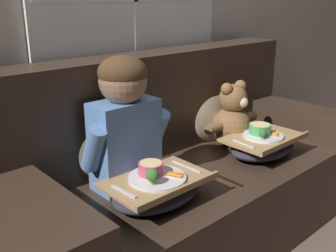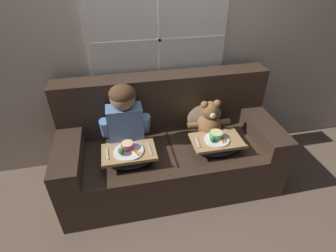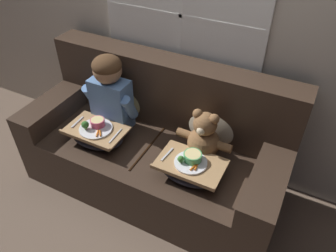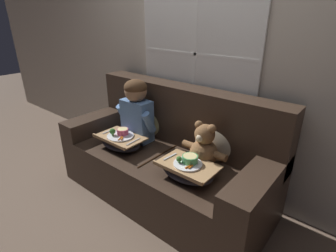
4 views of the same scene
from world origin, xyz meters
TOP-DOWN VIEW (x-y plane):
  - ground_plane at (0.00, 0.00)m, footprint 14.00×14.00m
  - wall_back_with_window at (0.00, 0.51)m, footprint 8.00×0.08m
  - couch at (0.00, 0.07)m, footprint 1.98×0.84m
  - throw_pillow_behind_child at (-0.38, 0.23)m, footprint 0.39×0.19m
  - throw_pillow_behind_teddy at (0.38, 0.23)m, footprint 0.39×0.19m
  - child_figure at (-0.38, 0.07)m, footprint 0.43×0.21m
  - teddy_bear at (0.38, 0.07)m, footprint 0.41×0.28m
  - lap_tray_child at (-0.39, -0.15)m, footprint 0.45×0.30m
  - lap_tray_teddy at (0.38, -0.15)m, footprint 0.45×0.30m

SIDE VIEW (x-z plane):
  - ground_plane at x=0.00m, z-range 0.00..0.00m
  - couch at x=0.00m, z-range -0.14..0.87m
  - lap_tray_teddy at x=0.38m, z-range 0.43..0.61m
  - lap_tray_child at x=-0.39m, z-range 0.43..0.61m
  - teddy_bear at x=0.38m, z-range 0.43..0.81m
  - throw_pillow_behind_child at x=-0.38m, z-range 0.44..0.84m
  - throw_pillow_behind_teddy at x=0.38m, z-range 0.44..0.84m
  - child_figure at x=-0.38m, z-range 0.49..1.09m
  - wall_back_with_window at x=0.00m, z-range 0.00..2.60m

